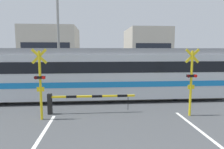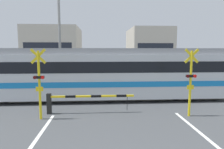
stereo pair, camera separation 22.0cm
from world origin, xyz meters
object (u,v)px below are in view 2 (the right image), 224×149
(crossing_signal_right, at_px, (191,79))
(crossing_barrier_near, at_px, (74,100))
(commuter_train, at_px, (93,72))
(crossing_barrier_far, at_px, (136,81))
(crossing_signal_left, at_px, (39,81))
(pedestrian, at_px, (107,75))

(crossing_signal_right, bearing_deg, crossing_barrier_near, 172.29)
(commuter_train, relative_size, crossing_barrier_far, 3.87)
(crossing_barrier_far, bearing_deg, commuter_train, -140.87)
(crossing_signal_left, relative_size, pedestrian, 2.06)
(commuter_train, distance_m, pedestrian, 5.48)
(commuter_train, height_order, crossing_barrier_far, commuter_train)
(crossing_barrier_far, height_order, crossing_signal_left, crossing_signal_left)
(crossing_barrier_far, relative_size, crossing_signal_left, 1.34)
(crossing_signal_right, bearing_deg, commuter_train, 141.34)
(crossing_barrier_far, bearing_deg, pedestrian, 128.67)
(crossing_signal_left, xyz_separation_m, pedestrian, (3.38, 9.02, -0.88))
(crossing_barrier_far, height_order, pedestrian, pedestrian)
(crossing_barrier_near, relative_size, crossing_signal_left, 1.34)
(commuter_train, distance_m, crossing_signal_right, 5.95)
(commuter_train, xyz_separation_m, crossing_signal_left, (-2.28, -3.72, 0.03))
(commuter_train, bearing_deg, crossing_signal_right, -38.66)
(crossing_signal_right, xyz_separation_m, pedestrian, (-3.54, 9.02, -0.88))
(crossing_barrier_near, bearing_deg, crossing_barrier_far, 53.74)
(commuter_train, bearing_deg, crossing_signal_left, -121.50)
(commuter_train, distance_m, crossing_barrier_far, 4.30)
(crossing_barrier_far, xyz_separation_m, pedestrian, (-2.14, 2.67, 0.19))
(crossing_barrier_near, xyz_separation_m, crossing_signal_left, (-1.41, -0.75, 1.06))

